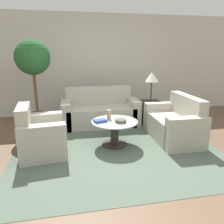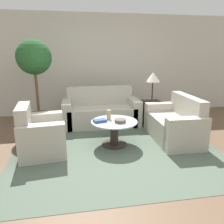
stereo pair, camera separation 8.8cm
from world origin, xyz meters
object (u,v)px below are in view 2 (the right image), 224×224
Objects in this scene: sofa_main at (101,112)px; vase at (109,115)px; table_lamp at (153,78)px; loveseat at (176,125)px; book_stack at (100,121)px; bowl at (120,121)px; coffee_table at (114,130)px; potted_plant at (35,67)px; armchair at (39,136)px.

sofa_main is 1.13m from vase.
sofa_main is 1.42m from table_lamp.
loveseat is (1.30, -1.16, -0.00)m from sofa_main.
sofa_main is at bearing 69.83° from book_stack.
sofa_main is 7.03× the size of book_stack.
sofa_main is 8.77× the size of bowl.
potted_plant is at bearing 139.37° from coffee_table.
book_stack is at bearing 166.23° from bowl.
vase is 0.87× the size of bowl.
sofa_main is 10.07× the size of vase.
potted_plant is 9.62× the size of bowl.
table_lamp is at bearing 50.20° from bowl.
potted_plant is (-1.48, 1.27, 1.05)m from coffee_table.
armchair is at bearing -81.89° from potted_plant.
table_lamp reaches higher than armchair.
loveseat is 3.12m from potted_plant.
sofa_main is at bearing 94.24° from coffee_table.
potted_plant is at bearing 2.05° from armchair.
armchair is 2.50m from loveseat.
sofa_main is 1.24m from coffee_table.
sofa_main is 1.35m from bowl.
sofa_main reaches higher than coffee_table.
table_lamp reaches higher than book_stack.
table_lamp reaches higher than bowl.
book_stack is at bearing -140.19° from table_lamp.
armchair reaches higher than bowl.
armchair is at bearing -152.77° from table_lamp.
loveseat is at bearing 8.32° from bowl.
armchair reaches higher than coffee_table.
loveseat is 7.79× the size of vase.
potted_plant reaches higher than table_lamp.
table_lamp is (-0.12, 1.05, 0.77)m from loveseat.
loveseat is 6.79× the size of bowl.
vase is at bearing 126.00° from bowl.
vase reaches higher than book_stack.
book_stack is at bearing -97.59° from sofa_main.
potted_plant reaches higher than sofa_main.
book_stack is (-1.35, -1.13, -0.59)m from table_lamp.
vase reaches higher than coffee_table.
armchair is 3.85× the size of book_stack.
sofa_main is 0.91× the size of potted_plant.
table_lamp is at bearing 39.98° from vase.
potted_plant is at bearing 178.66° from sofa_main.
table_lamp is at bearing -3.26° from potted_plant.
book_stack is (-0.34, 0.08, -0.01)m from bowl.
coffee_table is at bearing -40.63° from potted_plant.
table_lamp is at bearing 45.65° from coffee_table.
coffee_table is 0.29m from vase.
potted_plant is 11.05× the size of vase.
armchair is 1.38m from bowl.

